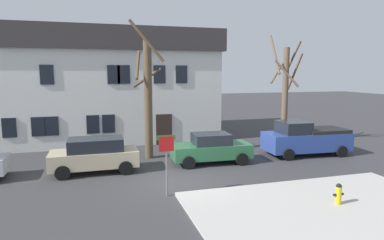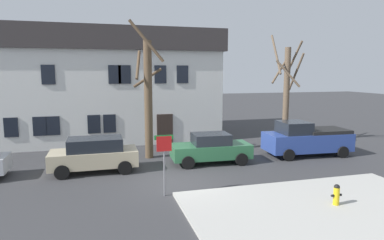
{
  "view_description": "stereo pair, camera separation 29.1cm",
  "coord_description": "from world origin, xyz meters",
  "px_view_note": "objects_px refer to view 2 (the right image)",
  "views": [
    {
      "loc": [
        -3.55,
        -14.16,
        4.93
      ],
      "look_at": [
        1.71,
        3.93,
        2.25
      ],
      "focal_mm": 31.29,
      "sensor_mm": 36.0,
      "label": 1
    },
    {
      "loc": [
        -3.27,
        -14.24,
        4.93
      ],
      "look_at": [
        1.71,
        3.93,
        2.25
      ],
      "focal_mm": 31.29,
      "sensor_mm": 36.0,
      "label": 2
    }
  ],
  "objects_px": {
    "street_sign_pole": "(164,153)",
    "bicycle_leaning": "(85,156)",
    "building_main": "(107,84)",
    "car_green_sedan": "(211,148)",
    "pickup_truck_blue": "(306,139)",
    "tree_bare_near": "(148,96)",
    "fire_hydrant": "(336,194)",
    "car_beige_wagon": "(94,154)",
    "tree_bare_mid": "(286,91)"
  },
  "relations": [
    {
      "from": "pickup_truck_blue",
      "to": "street_sign_pole",
      "type": "relative_size",
      "value": 2.07
    },
    {
      "from": "tree_bare_near",
      "to": "bicycle_leaning",
      "type": "height_order",
      "value": "tree_bare_near"
    },
    {
      "from": "tree_bare_near",
      "to": "fire_hydrant",
      "type": "relative_size",
      "value": 9.92
    },
    {
      "from": "pickup_truck_blue",
      "to": "building_main",
      "type": "bearing_deg",
      "value": 140.4
    },
    {
      "from": "building_main",
      "to": "fire_hydrant",
      "type": "relative_size",
      "value": 20.97
    },
    {
      "from": "tree_bare_near",
      "to": "tree_bare_mid",
      "type": "relative_size",
      "value": 1.03
    },
    {
      "from": "street_sign_pole",
      "to": "tree_bare_near",
      "type": "bearing_deg",
      "value": 87.63
    },
    {
      "from": "tree_bare_mid",
      "to": "street_sign_pole",
      "type": "bearing_deg",
      "value": -142.93
    },
    {
      "from": "car_beige_wagon",
      "to": "building_main",
      "type": "bearing_deg",
      "value": 84.48
    },
    {
      "from": "tree_bare_near",
      "to": "car_beige_wagon",
      "type": "bearing_deg",
      "value": -145.5
    },
    {
      "from": "building_main",
      "to": "pickup_truck_blue",
      "type": "bearing_deg",
      "value": -39.6
    },
    {
      "from": "pickup_truck_blue",
      "to": "car_beige_wagon",
      "type": "bearing_deg",
      "value": -179.2
    },
    {
      "from": "tree_bare_near",
      "to": "car_beige_wagon",
      "type": "distance_m",
      "value": 4.54
    },
    {
      "from": "building_main",
      "to": "bicycle_leaning",
      "type": "bearing_deg",
      "value": -101.22
    },
    {
      "from": "building_main",
      "to": "street_sign_pole",
      "type": "relative_size",
      "value": 6.55
    },
    {
      "from": "building_main",
      "to": "fire_hydrant",
      "type": "xyz_separation_m",
      "value": [
        7.67,
        -16.55,
        -3.51
      ]
    },
    {
      "from": "tree_bare_near",
      "to": "fire_hydrant",
      "type": "distance_m",
      "value": 11.13
    },
    {
      "from": "bicycle_leaning",
      "to": "fire_hydrant",
      "type": "bearing_deg",
      "value": -44.77
    },
    {
      "from": "tree_bare_near",
      "to": "car_green_sedan",
      "type": "bearing_deg",
      "value": -33.87
    },
    {
      "from": "car_beige_wagon",
      "to": "car_green_sedan",
      "type": "relative_size",
      "value": 0.97
    },
    {
      "from": "building_main",
      "to": "street_sign_pole",
      "type": "bearing_deg",
      "value": -82.4
    },
    {
      "from": "street_sign_pole",
      "to": "bicycle_leaning",
      "type": "height_order",
      "value": "street_sign_pole"
    },
    {
      "from": "car_beige_wagon",
      "to": "pickup_truck_blue",
      "type": "bearing_deg",
      "value": 0.8
    },
    {
      "from": "pickup_truck_blue",
      "to": "street_sign_pole",
      "type": "distance_m",
      "value": 10.44
    },
    {
      "from": "car_beige_wagon",
      "to": "bicycle_leaning",
      "type": "xyz_separation_m",
      "value": [
        -0.57,
        2.03,
        -0.53
      ]
    },
    {
      "from": "car_green_sedan",
      "to": "bicycle_leaning",
      "type": "distance_m",
      "value": 6.99
    },
    {
      "from": "building_main",
      "to": "car_green_sedan",
      "type": "height_order",
      "value": "building_main"
    },
    {
      "from": "building_main",
      "to": "tree_bare_mid",
      "type": "xyz_separation_m",
      "value": [
        11.6,
        -6.32,
        -0.33
      ]
    },
    {
      "from": "fire_hydrant",
      "to": "street_sign_pole",
      "type": "height_order",
      "value": "street_sign_pole"
    },
    {
      "from": "building_main",
      "to": "street_sign_pole",
      "type": "distance_m",
      "value": 14.02
    },
    {
      "from": "car_beige_wagon",
      "to": "car_green_sedan",
      "type": "distance_m",
      "value": 6.11
    },
    {
      "from": "tree_bare_near",
      "to": "tree_bare_mid",
      "type": "distance_m",
      "value": 9.58
    },
    {
      "from": "fire_hydrant",
      "to": "car_green_sedan",
      "type": "bearing_deg",
      "value": 109.41
    },
    {
      "from": "tree_bare_mid",
      "to": "car_beige_wagon",
      "type": "height_order",
      "value": "tree_bare_mid"
    },
    {
      "from": "fire_hydrant",
      "to": "bicycle_leaning",
      "type": "distance_m",
      "value": 12.89
    },
    {
      "from": "fire_hydrant",
      "to": "car_beige_wagon",
      "type": "bearing_deg",
      "value": 140.6
    },
    {
      "from": "pickup_truck_blue",
      "to": "street_sign_pole",
      "type": "height_order",
      "value": "street_sign_pole"
    },
    {
      "from": "tree_bare_near",
      "to": "street_sign_pole",
      "type": "height_order",
      "value": "tree_bare_near"
    },
    {
      "from": "car_green_sedan",
      "to": "car_beige_wagon",
      "type": "bearing_deg",
      "value": 179.86
    },
    {
      "from": "car_green_sedan",
      "to": "bicycle_leaning",
      "type": "height_order",
      "value": "car_green_sedan"
    },
    {
      "from": "pickup_truck_blue",
      "to": "bicycle_leaning",
      "type": "height_order",
      "value": "pickup_truck_blue"
    },
    {
      "from": "tree_bare_mid",
      "to": "pickup_truck_blue",
      "type": "relative_size",
      "value": 1.45
    },
    {
      "from": "car_green_sedan",
      "to": "bicycle_leaning",
      "type": "xyz_separation_m",
      "value": [
        -6.67,
        2.04,
        -0.46
      ]
    },
    {
      "from": "pickup_truck_blue",
      "to": "fire_hydrant",
      "type": "xyz_separation_m",
      "value": [
        -3.6,
        -7.22,
        -0.48
      ]
    },
    {
      "from": "tree_bare_near",
      "to": "tree_bare_mid",
      "type": "bearing_deg",
      "value": 6.61
    },
    {
      "from": "tree_bare_mid",
      "to": "street_sign_pole",
      "type": "xyz_separation_m",
      "value": [
        -9.78,
        -7.39,
        -1.95
      ]
    },
    {
      "from": "fire_hydrant",
      "to": "bicycle_leaning",
      "type": "bearing_deg",
      "value": 135.23
    },
    {
      "from": "street_sign_pole",
      "to": "bicycle_leaning",
      "type": "xyz_separation_m",
      "value": [
        -3.31,
        6.24,
        -1.39
      ]
    },
    {
      "from": "pickup_truck_blue",
      "to": "tree_bare_mid",
      "type": "bearing_deg",
      "value": 83.66
    },
    {
      "from": "building_main",
      "to": "tree_bare_near",
      "type": "relative_size",
      "value": 2.11
    }
  ]
}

